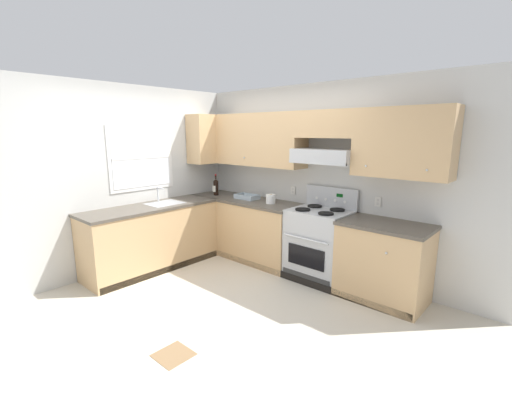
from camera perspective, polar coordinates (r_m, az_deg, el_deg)
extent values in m
plane|color=beige|center=(4.37, -7.32, -14.21)|extent=(7.04, 7.04, 0.00)
cube|color=olive|center=(3.40, -13.36, -22.73)|extent=(0.30, 0.30, 0.01)
cube|color=silver|center=(4.91, 10.40, 4.21)|extent=(4.68, 0.12, 2.55)
cube|color=tan|center=(5.31, -0.60, 10.65)|extent=(1.79, 0.34, 0.76)
cube|color=tan|center=(4.15, 22.90, 9.38)|extent=(1.04, 0.34, 0.76)
cube|color=tan|center=(4.54, 11.84, 12.84)|extent=(0.80, 0.34, 0.34)
cube|color=#B7BABC|center=(4.51, 11.37, 7.91)|extent=(0.80, 0.46, 0.17)
cube|color=#B7BABC|center=(4.33, 9.83, 6.81)|extent=(0.80, 0.03, 0.04)
sphere|color=silver|center=(5.19, -1.96, 7.74)|extent=(0.02, 0.02, 0.02)
sphere|color=silver|center=(4.12, 17.53, 6.11)|extent=(0.02, 0.02, 0.02)
sphere|color=silver|center=(3.90, 26.17, 5.15)|extent=(0.02, 0.02, 0.02)
cube|color=silver|center=(5.10, 6.08, 2.40)|extent=(0.08, 0.01, 0.12)
cube|color=silver|center=(5.09, 6.05, 2.64)|extent=(0.03, 0.00, 0.03)
cube|color=silver|center=(5.10, 6.04, 2.15)|extent=(0.03, 0.00, 0.03)
cube|color=silver|center=(4.49, 19.33, 0.49)|extent=(0.08, 0.01, 0.12)
cube|color=silver|center=(4.48, 19.32, 0.75)|extent=(0.03, 0.00, 0.03)
cube|color=silver|center=(4.49, 19.28, 0.20)|extent=(0.03, 0.00, 0.03)
cube|color=silver|center=(5.36, -18.32, 4.43)|extent=(0.12, 4.00, 2.55)
cube|color=white|center=(5.28, -18.26, 7.34)|extent=(0.04, 1.00, 0.92)
cube|color=white|center=(5.26, -18.15, 7.33)|extent=(0.01, 0.90, 0.82)
cube|color=white|center=(5.26, -18.13, 7.33)|extent=(0.01, 0.90, 0.02)
cube|color=tan|center=(5.76, -7.78, 10.64)|extent=(0.34, 0.64, 0.76)
cube|color=tan|center=(5.43, -1.67, -3.92)|extent=(1.85, 0.61, 0.87)
cube|color=#51493F|center=(5.32, -1.70, 0.80)|extent=(1.88, 0.63, 0.04)
cube|color=tan|center=(4.30, 20.09, -8.97)|extent=(0.96, 0.61, 0.87)
cube|color=#51493F|center=(4.17, 20.54, -3.11)|extent=(0.98, 0.63, 0.04)
cube|color=black|center=(4.83, 3.65, -10.93)|extent=(3.54, 0.06, 0.09)
sphere|color=silver|center=(5.42, -6.85, -1.38)|extent=(0.03, 0.03, 0.03)
sphere|color=silver|center=(3.90, 20.55, -7.39)|extent=(0.03, 0.03, 0.03)
cube|color=tan|center=(5.16, -16.63, -5.28)|extent=(0.61, 1.89, 0.87)
cube|color=#51493F|center=(5.05, -16.93, -0.34)|extent=(0.63, 1.91, 0.04)
cube|color=black|center=(5.07, -14.70, -10.18)|extent=(0.06, 1.85, 0.09)
cube|color=#999B9E|center=(5.17, -14.71, 0.24)|extent=(0.40, 0.48, 0.01)
cube|color=#28282B|center=(5.18, -14.67, -0.53)|extent=(0.34, 0.42, 0.14)
cylinder|color=silver|center=(5.28, -15.74, 1.68)|extent=(0.03, 0.03, 0.22)
cylinder|color=silver|center=(5.20, -15.32, 2.66)|extent=(0.16, 0.02, 0.02)
cube|color=#B7BABC|center=(4.66, 10.21, -6.56)|extent=(0.76, 0.58, 0.91)
cube|color=black|center=(4.45, 8.15, -8.42)|extent=(0.53, 0.01, 0.26)
cylinder|color=silver|center=(4.36, 8.07, -5.54)|extent=(0.65, 0.02, 0.02)
cube|color=#333333|center=(4.56, 8.05, -11.78)|extent=(0.70, 0.01, 0.11)
cube|color=#B7BABC|center=(4.54, 10.42, -0.99)|extent=(0.76, 0.58, 0.02)
cube|color=#B7BABC|center=(4.74, 12.21, 1.16)|extent=(0.76, 0.04, 0.29)
cube|color=#053F0C|center=(4.65, 13.55, 1.53)|extent=(0.09, 0.01, 0.04)
cylinder|color=black|center=(4.51, 7.66, -0.74)|extent=(0.19, 0.19, 0.02)
cylinder|color=black|center=(4.51, 7.66, -0.81)|extent=(0.07, 0.07, 0.01)
cylinder|color=black|center=(4.33, 11.37, -1.39)|extent=(0.19, 0.19, 0.02)
cylinder|color=black|center=(4.33, 11.37, -1.47)|extent=(0.07, 0.07, 0.01)
cylinder|color=black|center=(4.74, 9.57, -0.18)|extent=(0.19, 0.19, 0.02)
cylinder|color=black|center=(4.74, 9.57, -0.25)|extent=(0.07, 0.07, 0.01)
cylinder|color=black|center=(4.57, 13.17, -0.78)|extent=(0.19, 0.19, 0.02)
cylinder|color=black|center=(4.57, 13.16, -0.85)|extent=(0.07, 0.07, 0.01)
cylinder|color=white|center=(4.83, 9.94, 1.16)|extent=(0.04, 0.02, 0.04)
cylinder|color=white|center=(4.76, 11.37, 0.94)|extent=(0.04, 0.02, 0.04)
cylinder|color=white|center=(4.69, 12.85, 0.72)|extent=(0.04, 0.02, 0.04)
cylinder|color=white|center=(4.63, 14.36, 0.49)|extent=(0.04, 0.02, 0.04)
cylinder|color=black|center=(5.66, -6.58, 2.75)|extent=(0.08, 0.08, 0.23)
cone|color=black|center=(5.64, -6.61, 4.06)|extent=(0.08, 0.08, 0.04)
cylinder|color=black|center=(5.63, -6.62, 4.64)|extent=(0.03, 0.03, 0.08)
cylinder|color=maroon|center=(5.63, -6.63, 4.94)|extent=(0.03, 0.03, 0.02)
cube|color=silver|center=(5.63, -6.89, 2.65)|extent=(0.07, 0.00, 0.10)
cube|color=#9EADB7|center=(5.33, -1.48, 1.10)|extent=(0.29, 0.18, 0.02)
cube|color=#9EADB7|center=(5.25, -2.25, 1.23)|extent=(0.36, 0.01, 0.07)
cube|color=#9EADB7|center=(5.40, -0.73, 1.53)|extent=(0.36, 0.01, 0.07)
cube|color=#9EADB7|center=(5.44, -2.82, 1.61)|extent=(0.01, 0.19, 0.07)
cube|color=#9EADB7|center=(5.21, -0.08, 1.15)|extent=(0.01, 0.19, 0.07)
cylinder|color=white|center=(4.98, 2.43, 1.01)|extent=(0.14, 0.14, 0.13)
cylinder|color=#9E7A51|center=(4.97, 2.44, 1.72)|extent=(0.04, 0.04, 0.01)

